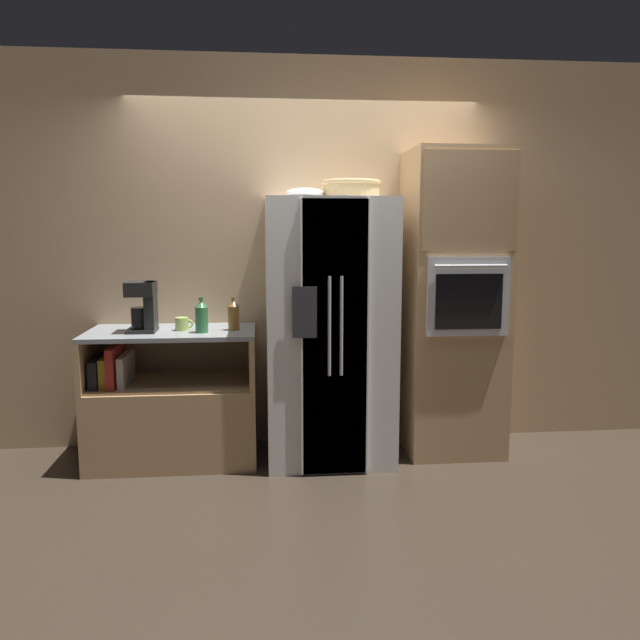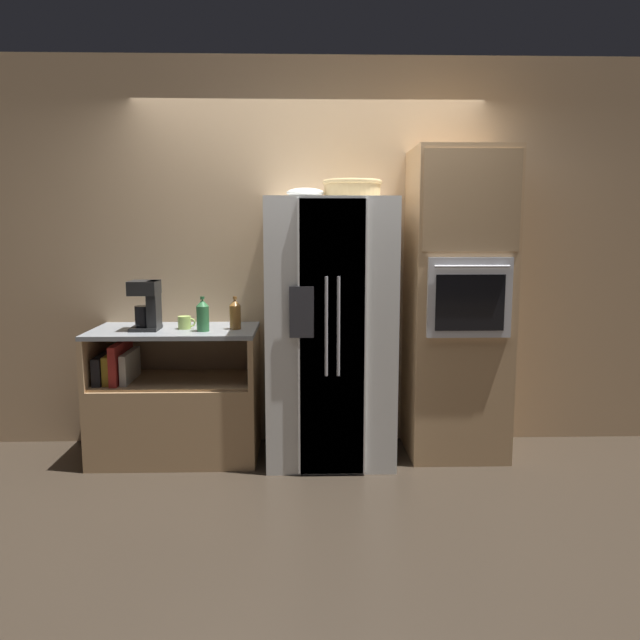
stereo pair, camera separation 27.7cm
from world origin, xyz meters
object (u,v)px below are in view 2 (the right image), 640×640
wicker_basket (352,188)px  mug (185,323)px  wall_oven (457,305)px  coffee_maker (148,303)px  fruit_bowl (305,193)px  bottle_tall (235,314)px  refrigerator (330,331)px  bottle_short (203,315)px

wicker_basket → mug: wicker_basket is taller
wall_oven → coffee_maker: 2.12m
wicker_basket → fruit_bowl: size_ratio=1.60×
fruit_bowl → bottle_tall: (-0.48, 0.06, -0.81)m
wicker_basket → bottle_tall: size_ratio=1.75×
refrigerator → mug: refrigerator is taller
wall_oven → wicker_basket: (-0.74, -0.07, 0.79)m
fruit_bowl → bottle_short: fruit_bowl is taller
bottle_short → coffee_maker: 0.39m
wicker_basket → coffee_maker: bearing=-179.9°
coffee_maker → refrigerator: bearing=0.2°
fruit_bowl → bottle_short: (-0.69, -0.02, -0.81)m
wicker_basket → bottle_short: (-1.00, -0.06, -0.84)m
bottle_short → wicker_basket: bearing=3.6°
mug → coffee_maker: (-0.24, -0.04, 0.14)m
refrigerator → mug: 1.00m
mug → coffee_maker: bearing=-170.4°
fruit_bowl → coffee_maker: size_ratio=0.74×
bottle_tall → refrigerator: bearing=-1.7°
bottle_short → mug: 0.18m
wall_oven → refrigerator: bearing=-175.8°
wall_oven → fruit_bowl: 1.30m
wicker_basket → bottle_short: bearing=-176.4°
wall_oven → bottle_short: bearing=-175.7°
wicker_basket → mug: size_ratio=3.26×
mug → wall_oven: bearing=0.9°
wall_oven → coffee_maker: (-2.12, -0.07, 0.03)m
wall_oven → fruit_bowl: bearing=-174.2°
bottle_tall → mug: (-0.35, 0.02, -0.06)m
refrigerator → coffee_maker: (-1.23, -0.00, 0.20)m
refrigerator → bottle_tall: size_ratio=7.95×
bottle_tall → wicker_basket: bearing=-1.5°
refrigerator → coffee_maker: size_ratio=5.34×
mug → coffee_maker: size_ratio=0.36×
wall_oven → mug: bearing=-179.1°
wall_oven → bottle_tall: wall_oven is taller
refrigerator → bottle_short: size_ratio=7.64×
wall_oven → coffee_maker: wall_oven is taller
fruit_bowl → mug: fruit_bowl is taller
refrigerator → mug: size_ratio=14.79×
bottle_tall → bottle_short: (-0.21, -0.08, 0.01)m
wicker_basket → fruit_bowl: 0.32m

